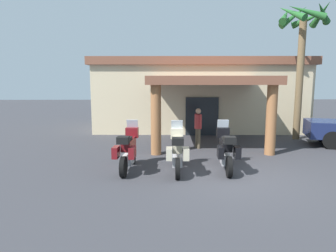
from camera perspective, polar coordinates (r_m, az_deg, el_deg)
name	(u,v)px	position (r m, az deg, el deg)	size (l,w,h in m)	color
ground_plane	(234,176)	(9.76, 12.44, -9.36)	(80.00, 80.00, 0.00)	#38383D
motel_building	(198,94)	(18.99, 5.73, 6.14)	(12.82, 10.73, 4.29)	beige
motorcycle_maroon	(128,150)	(10.08, -7.64, -4.54)	(0.74, 2.21, 1.61)	black
motorcycle_cream	(177,151)	(9.83, 1.78, -4.80)	(0.72, 2.21, 1.61)	black
motorcycle_black	(226,150)	(10.18, 10.98, -4.48)	(0.73, 2.21, 1.61)	black
pedestrian	(198,125)	(13.30, 5.76, 0.16)	(0.32, 0.50, 1.78)	brown
palm_tree_near_portico	(303,36)	(16.82, 24.26, 15.34)	(2.67, 2.69, 6.94)	brown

